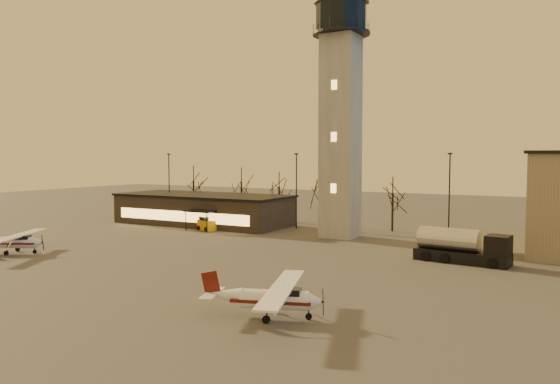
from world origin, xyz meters
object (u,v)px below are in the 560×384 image
object	(u,v)px
terminal	(203,209)
cessna_rear	(16,244)
service_cart	(207,225)
cessna_front	(276,303)
fuel_truck	(462,249)
control_tower	(341,101)

from	to	relation	value
terminal	cessna_rear	xyz separation A→B (m)	(-2.15, -28.17, -1.23)
service_cart	cessna_front	bearing A→B (deg)	-25.61
cessna_front	service_cart	xyz separation A→B (m)	(-27.18, 29.49, -0.27)
cessna_rear	fuel_truck	xyz separation A→B (m)	(40.11, 16.97, 0.31)
terminal	cessna_rear	size ratio (longest dim) A/B	2.73
cessna_rear	terminal	bearing A→B (deg)	58.17
terminal	cessna_rear	bearing A→B (deg)	-94.36
service_cart	cessna_rear	bearing A→B (deg)	-83.94
control_tower	cessna_rear	distance (m)	38.81
terminal	fuel_truck	size ratio (longest dim) A/B	2.94
cessna_front	fuel_truck	bearing A→B (deg)	55.73
terminal	service_cart	size ratio (longest dim) A/B	8.09
cessna_rear	service_cart	size ratio (longest dim) A/B	2.96
fuel_truck	service_cart	world-z (taller)	fuel_truck
cessna_rear	fuel_truck	bearing A→B (deg)	-4.53
service_cart	control_tower	bearing A→B (deg)	31.30
terminal	fuel_truck	distance (m)	39.59
fuel_truck	control_tower	bearing A→B (deg)	156.10
terminal	service_cart	distance (m)	6.77
control_tower	cessna_front	bearing A→B (deg)	-73.62
control_tower	cessna_front	xyz separation A→B (m)	(9.55, -32.46, -15.38)
terminal	cessna_rear	world-z (taller)	terminal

